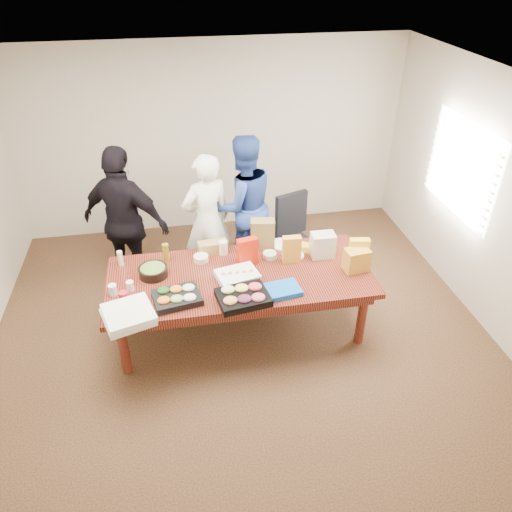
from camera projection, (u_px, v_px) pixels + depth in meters
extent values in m
cube|color=#47301E|center=(241.00, 328.00, 5.60)|extent=(5.50, 5.00, 0.02)
cube|color=white|center=(235.00, 86.00, 4.10)|extent=(5.50, 5.00, 0.02)
cube|color=beige|center=(212.00, 139.00, 6.90)|extent=(5.50, 0.04, 2.70)
cube|color=beige|center=(304.00, 439.00, 2.80)|extent=(5.50, 0.04, 2.70)
cube|color=beige|center=(490.00, 203.00, 5.26)|extent=(0.04, 5.00, 2.70)
cube|color=white|center=(461.00, 168.00, 5.67)|extent=(0.03, 1.40, 1.10)
cube|color=beige|center=(458.00, 169.00, 5.66)|extent=(0.04, 1.36, 1.00)
cube|color=#4C1C0F|center=(240.00, 302.00, 5.39)|extent=(2.80, 1.20, 0.75)
cube|color=black|center=(294.00, 241.00, 6.17)|extent=(0.69, 0.69, 1.06)
imported|color=white|center=(207.00, 221.00, 5.94)|extent=(0.73, 0.60, 1.72)
imported|color=navy|center=(243.00, 205.00, 6.16)|extent=(1.03, 0.89, 1.83)
imported|color=black|center=(126.00, 223.00, 5.73)|extent=(1.19, 0.93, 1.88)
cube|color=black|center=(177.00, 298.00, 4.80)|extent=(0.51, 0.43, 0.07)
cube|color=black|center=(243.00, 297.00, 4.79)|extent=(0.55, 0.46, 0.08)
cube|color=white|center=(237.00, 276.00, 5.10)|extent=(0.48, 0.40, 0.07)
cylinder|color=black|center=(153.00, 272.00, 5.14)|extent=(0.38, 0.38, 0.10)
cube|color=blue|center=(282.00, 290.00, 4.91)|extent=(0.39, 0.32, 0.05)
cube|color=red|center=(247.00, 252.00, 5.26)|extent=(0.23, 0.14, 0.32)
cube|color=yellow|center=(359.00, 252.00, 5.26)|extent=(0.22, 0.12, 0.32)
cube|color=gold|center=(292.00, 249.00, 5.31)|extent=(0.20, 0.10, 0.31)
cylinder|color=white|center=(223.00, 247.00, 5.49)|extent=(0.11, 0.11, 0.16)
cylinder|color=orange|center=(254.00, 244.00, 5.52)|extent=(0.08, 0.08, 0.19)
cylinder|color=#826313|center=(166.00, 252.00, 5.35)|extent=(0.07, 0.07, 0.21)
cylinder|color=beige|center=(120.00, 258.00, 5.29)|extent=(0.06, 0.06, 0.17)
cube|color=gold|center=(304.00, 247.00, 5.56)|extent=(0.25, 0.22, 0.07)
cube|color=#9D7F42|center=(213.00, 247.00, 5.52)|extent=(0.34, 0.17, 0.13)
cube|color=olive|center=(263.00, 234.00, 5.54)|extent=(0.29, 0.20, 0.35)
cylinder|color=red|center=(124.00, 297.00, 4.76)|extent=(0.11, 0.11, 0.12)
cylinder|color=white|center=(130.00, 286.00, 4.93)|extent=(0.09, 0.09, 0.10)
cylinder|color=white|center=(113.00, 290.00, 4.86)|extent=(0.09, 0.09, 0.12)
cube|color=silver|center=(128.00, 317.00, 4.57)|extent=(0.55, 0.55, 0.05)
cube|color=white|center=(129.00, 313.00, 4.54)|extent=(0.54, 0.54, 0.05)
cylinder|color=white|center=(294.00, 255.00, 5.49)|extent=(0.25, 0.25, 0.01)
cylinder|color=white|center=(282.00, 244.00, 5.68)|extent=(0.29, 0.29, 0.02)
cylinder|color=beige|center=(270.00, 255.00, 5.44)|extent=(0.17, 0.17, 0.06)
cylinder|color=#F1E5CB|center=(201.00, 258.00, 5.38)|extent=(0.20, 0.20, 0.07)
cube|color=beige|center=(323.00, 245.00, 5.41)|extent=(0.26, 0.19, 0.28)
cube|color=gold|center=(356.00, 260.00, 5.19)|extent=(0.27, 0.21, 0.25)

